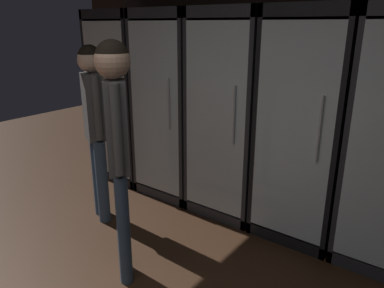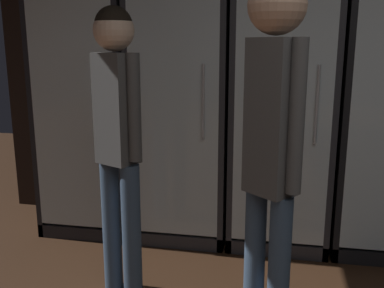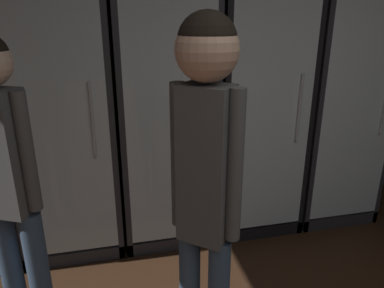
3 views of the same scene
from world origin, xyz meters
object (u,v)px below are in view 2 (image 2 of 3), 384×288
at_px(cooler_far_left, 93,108).
at_px(shopper_near, 117,125).
at_px(cooler_left, 184,112).
at_px(shopper_far, 272,124).
at_px(cooler_center, 282,113).

xyz_separation_m(cooler_far_left, shopper_near, (0.55, -0.95, 0.05)).
xyz_separation_m(cooler_left, shopper_far, (0.67, -1.42, 0.18)).
height_order(cooler_far_left, cooler_center, same).
relative_size(cooler_left, cooler_center, 1.00).
bearing_deg(shopper_far, cooler_left, 115.10).
bearing_deg(cooler_far_left, cooler_left, 0.08).
xyz_separation_m(shopper_near, shopper_far, (0.84, -0.47, 0.12)).
bearing_deg(shopper_near, cooler_left, 79.76).
bearing_deg(cooler_left, cooler_center, -0.14).
bearing_deg(cooler_center, cooler_far_left, 179.97).
bearing_deg(cooler_left, cooler_far_left, -179.92).
bearing_deg(shopper_far, cooler_far_left, 134.36).
distance_m(cooler_left, shopper_far, 1.58).
relative_size(cooler_far_left, shopper_near, 1.19).
height_order(cooler_left, shopper_near, cooler_left).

